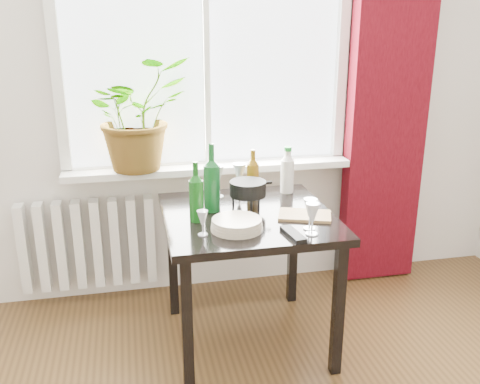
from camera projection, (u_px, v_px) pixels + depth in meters
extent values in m
cube|color=white|center=(205.00, 34.00, 3.05)|extent=(1.72, 0.08, 1.62)
cube|color=white|center=(210.00, 168.00, 3.23)|extent=(1.72, 0.20, 0.04)
cube|color=#3B050C|center=(390.00, 84.00, 3.27)|extent=(0.50, 0.12, 2.56)
cube|color=white|center=(88.00, 244.00, 3.25)|extent=(0.80, 0.10, 0.55)
cube|color=black|center=(248.00, 217.00, 2.72)|extent=(0.85, 0.85, 0.04)
cube|color=black|center=(187.00, 328.00, 2.43)|extent=(0.05, 0.05, 0.70)
cube|color=black|center=(172.00, 259.00, 3.11)|extent=(0.05, 0.05, 0.70)
cube|color=black|center=(338.00, 310.00, 2.57)|extent=(0.05, 0.05, 0.70)
cube|color=black|center=(293.00, 249.00, 3.25)|extent=(0.05, 0.05, 0.70)
imported|color=#24671B|center=(137.00, 114.00, 3.03)|extent=(0.74, 0.71, 0.64)
cylinder|color=beige|center=(237.00, 224.00, 2.51)|extent=(0.26, 0.26, 0.05)
cube|color=black|center=(293.00, 234.00, 2.44)|extent=(0.08, 0.19, 0.02)
cube|color=#997445|center=(305.00, 215.00, 2.68)|extent=(0.30, 0.25, 0.01)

